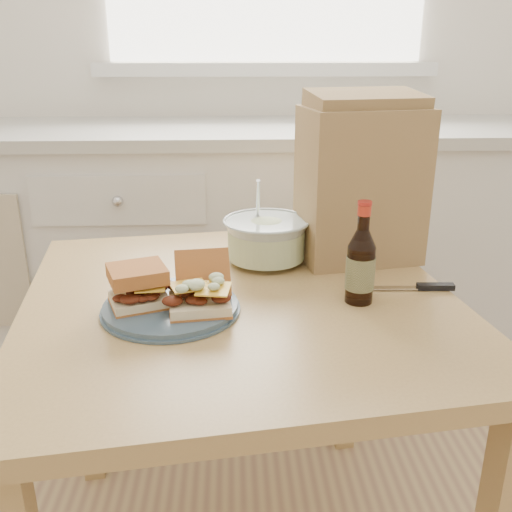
{
  "coord_description": "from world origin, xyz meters",
  "views": [
    {
      "loc": [
        -0.14,
        -0.36,
        1.21
      ],
      "look_at": [
        -0.1,
        0.72,
        0.81
      ],
      "focal_mm": 40.0,
      "sensor_mm": 36.0,
      "label": 1
    }
  ],
  "objects_px": {
    "dining_table": "(241,342)",
    "paper_bag": "(361,186)",
    "plate": "(171,307)",
    "coleslaw_bowl": "(266,241)",
    "beer_bottle": "(361,265)"
  },
  "relations": [
    {
      "from": "dining_table",
      "to": "paper_bag",
      "type": "xyz_separation_m",
      "value": [
        0.28,
        0.21,
        0.28
      ]
    },
    {
      "from": "coleslaw_bowl",
      "to": "paper_bag",
      "type": "bearing_deg",
      "value": 6.04
    },
    {
      "from": "coleslaw_bowl",
      "to": "plate",
      "type": "bearing_deg",
      "value": -127.93
    },
    {
      "from": "paper_bag",
      "to": "coleslaw_bowl",
      "type": "bearing_deg",
      "value": 175.89
    },
    {
      "from": "dining_table",
      "to": "coleslaw_bowl",
      "type": "xyz_separation_m",
      "value": [
        0.06,
        0.19,
        0.16
      ]
    },
    {
      "from": "plate",
      "to": "paper_bag",
      "type": "height_order",
      "value": "paper_bag"
    },
    {
      "from": "beer_bottle",
      "to": "dining_table",
      "type": "bearing_deg",
      "value": 178.03
    },
    {
      "from": "beer_bottle",
      "to": "plate",
      "type": "bearing_deg",
      "value": -168.68
    },
    {
      "from": "coleslaw_bowl",
      "to": "dining_table",
      "type": "bearing_deg",
      "value": -108.62
    },
    {
      "from": "plate",
      "to": "paper_bag",
      "type": "bearing_deg",
      "value": 33.71
    },
    {
      "from": "dining_table",
      "to": "paper_bag",
      "type": "distance_m",
      "value": 0.46
    },
    {
      "from": "dining_table",
      "to": "plate",
      "type": "bearing_deg",
      "value": -161.96
    },
    {
      "from": "dining_table",
      "to": "paper_bag",
      "type": "relative_size",
      "value": 2.76
    },
    {
      "from": "dining_table",
      "to": "paper_bag",
      "type": "height_order",
      "value": "paper_bag"
    },
    {
      "from": "plate",
      "to": "coleslaw_bowl",
      "type": "bearing_deg",
      "value": 52.07
    }
  ]
}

